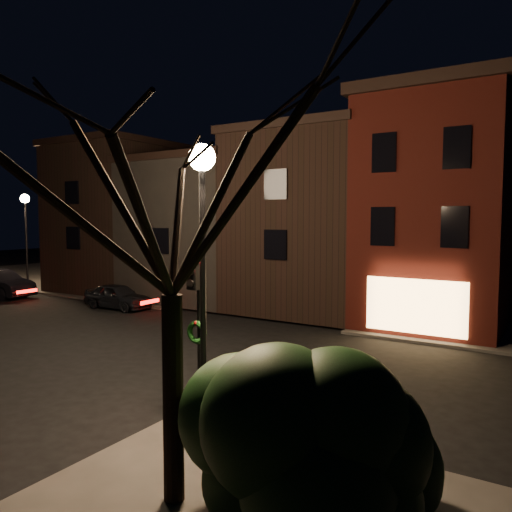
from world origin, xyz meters
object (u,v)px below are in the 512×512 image
Objects in this scene: traffic_signal at (196,308)px; evergreen_bush at (290,432)px; bare_tree_right at (170,146)px; parked_car_a at (118,296)px; street_lamp_far at (25,215)px; street_lamp_near at (202,209)px.

traffic_signal is 1.23× the size of evergreen_bush.
bare_tree_right is 20.47m from parked_car_a.
bare_tree_right is (1.90, -2.99, 3.34)m from traffic_signal.
street_lamp_far is at bearing 154.55° from traffic_signal.
street_lamp_near is 1.60× the size of traffic_signal.
street_lamp_near reaches higher than evergreen_bush.
street_lamp_near is 2.49m from traffic_signal.
evergreen_bush is at bearing 14.04° from bare_tree_right.
street_lamp_near and street_lamp_far have the same top height.
traffic_signal reaches higher than evergreen_bush.
bare_tree_right reaches higher than parked_car_a.
parked_car_a is at bearing 144.10° from traffic_signal.
street_lamp_far is 0.76× the size of bare_tree_right.
bare_tree_right is at bearing -165.96° from evergreen_bush.
traffic_signal is at bearing -25.45° from street_lamp_far.
parked_car_a is at bearing 143.95° from street_lamp_near.
evergreen_bush reaches higher than parked_car_a.
evergreen_bush is 21.04m from parked_car_a.
parked_car_a is at bearing 140.30° from bare_tree_right.
bare_tree_right is at bearing -57.59° from traffic_signal.
bare_tree_right is 2.10× the size of parked_car_a.
bare_tree_right reaches higher than street_lamp_far.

